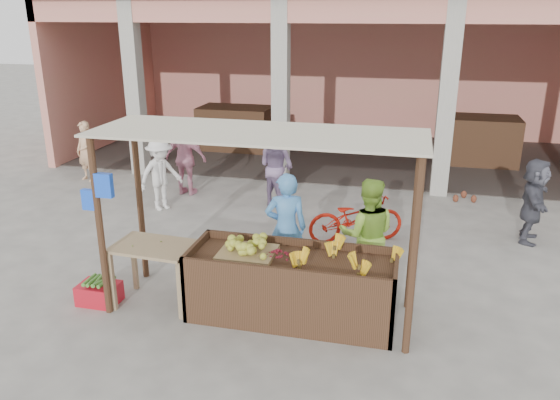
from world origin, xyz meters
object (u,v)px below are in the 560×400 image
(fruit_stall, at_px, (292,289))
(motorcycle, at_px, (356,217))
(vendor_blue, at_px, (286,225))
(vendor_green, at_px, (367,232))
(side_table, at_px, (154,255))
(red_crate, at_px, (99,293))

(fruit_stall, height_order, motorcycle, motorcycle)
(vendor_blue, bearing_deg, vendor_green, 165.68)
(vendor_green, bearing_deg, side_table, 16.02)
(fruit_stall, distance_m, motorcycle, 2.68)
(fruit_stall, bearing_deg, vendor_green, 50.00)
(red_crate, height_order, vendor_blue, vendor_blue)
(fruit_stall, relative_size, vendor_blue, 1.49)
(vendor_blue, height_order, motorcycle, vendor_blue)
(vendor_green, bearing_deg, red_crate, 14.18)
(fruit_stall, relative_size, red_crate, 4.91)
(vendor_blue, distance_m, vendor_green, 1.14)
(vendor_green, bearing_deg, vendor_blue, -3.39)
(fruit_stall, height_order, side_table, side_table)
(fruit_stall, distance_m, vendor_blue, 1.10)
(side_table, xyz_separation_m, vendor_green, (2.68, 1.09, 0.15))
(red_crate, relative_size, motorcycle, 0.31)
(red_crate, height_order, motorcycle, motorcycle)
(fruit_stall, xyz_separation_m, vendor_green, (0.84, 1.00, 0.46))
(fruit_stall, relative_size, motorcycle, 1.52)
(side_table, relative_size, red_crate, 2.06)
(side_table, xyz_separation_m, vendor_blue, (1.54, 1.03, 0.17))
(side_table, relative_size, vendor_blue, 0.62)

